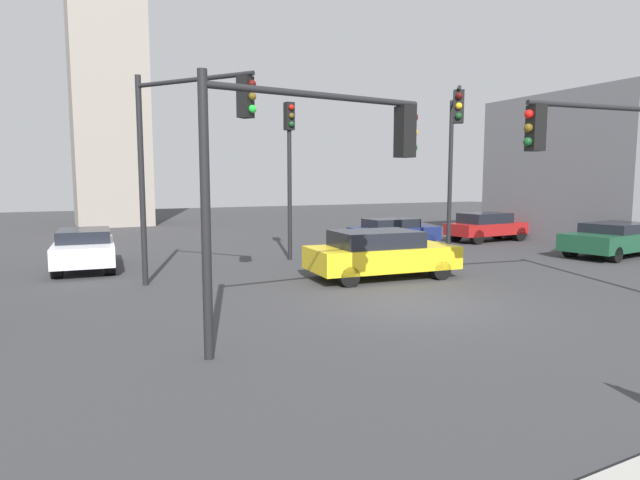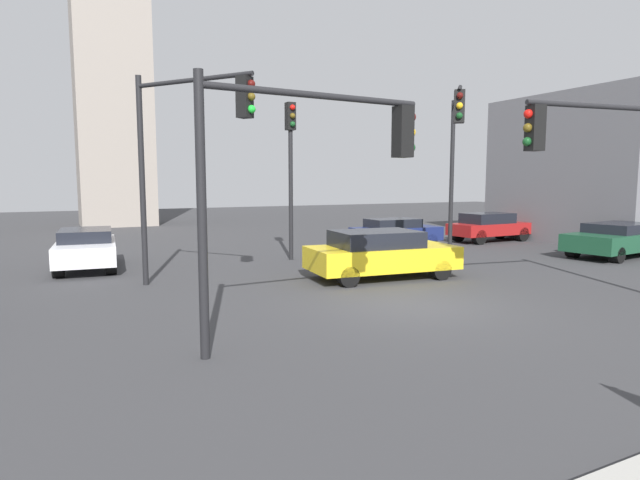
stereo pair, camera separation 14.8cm
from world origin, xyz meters
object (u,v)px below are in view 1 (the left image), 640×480
car_1 (487,226)px  car_3 (380,253)px  traffic_light_3 (319,155)px  car_2 (614,238)px  traffic_light_1 (187,135)px  traffic_light_0 (290,152)px  car_5 (394,232)px  car_6 (84,248)px  traffic_light_4 (604,155)px  traffic_light_2 (454,142)px

car_1 → car_3: 11.78m
traffic_light_3 → car_2: traffic_light_3 is taller
traffic_light_1 → car_3: (5.57, -0.84, -3.38)m
traffic_light_0 → car_3: (0.87, -4.71, -3.26)m
car_5 → car_6: 12.65m
traffic_light_3 → car_3: size_ratio=1.01×
car_2 → traffic_light_4: bearing=24.4°
traffic_light_1 → car_6: bearing=168.8°
car_2 → traffic_light_1: bearing=-10.8°
traffic_light_1 → car_1: (15.84, 4.93, -3.40)m
traffic_light_1 → car_1: 16.94m
car_2 → car_5: (-6.03, 6.35, -0.01)m
car_1 → car_6: car_1 is taller
car_6 → car_5: bearing=94.9°
traffic_light_0 → traffic_light_2: (4.57, -3.71, 0.28)m
car_3 → car_6: car_3 is taller
traffic_light_4 → car_2: size_ratio=1.03×
traffic_light_0 → car_2: 13.16m
car_5 → car_3: bearing=-127.2°
traffic_light_4 → car_1: traffic_light_4 is taller
traffic_light_1 → car_6: 6.58m
traffic_light_2 → car_3: (-3.70, -1.00, -3.54)m
traffic_light_0 → car_3: size_ratio=1.25×
traffic_light_2 → car_5: 6.19m
traffic_light_2 → traffic_light_3: (-8.24, -5.67, -0.88)m
traffic_light_3 → car_2: size_ratio=0.99×
traffic_light_0 → car_6: 7.85m
car_2 → car_6: car_6 is taller
car_2 → car_6: bearing=-25.3°
car_5 → car_6: (-12.65, 0.04, 0.02)m
car_1 → car_6: (-18.16, 0.19, -0.03)m
traffic_light_2 → car_6: traffic_light_2 is taller
traffic_light_4 → car_2: bearing=-140.4°
traffic_light_2 → car_5: size_ratio=1.47×
traffic_light_3 → car_1: bearing=32.5°
car_2 → traffic_light_3: bearing=9.1°
traffic_light_3 → car_1: traffic_light_3 is taller
traffic_light_1 → car_6: (-2.31, 5.12, -3.42)m
traffic_light_1 → traffic_light_2: 9.27m
traffic_light_1 → car_5: (10.34, 5.08, -3.45)m
traffic_light_0 → traffic_light_1: 6.09m
car_3 → traffic_light_0: bearing=106.7°
traffic_light_1 → traffic_light_2: traffic_light_2 is taller
car_5 → traffic_light_4: bearing=-98.7°
car_6 → traffic_light_4: bearing=48.6°
car_5 → traffic_light_3: bearing=-129.7°
traffic_light_3 → traffic_light_4: 7.31m
car_2 → car_6: 19.73m
traffic_light_2 → car_1: (6.57, 4.77, -3.55)m
traffic_light_0 → traffic_light_2: bearing=50.0°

